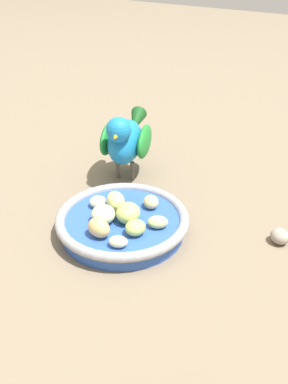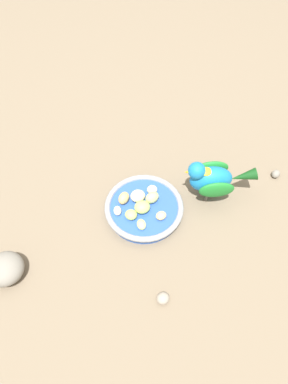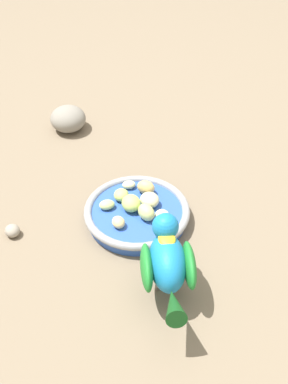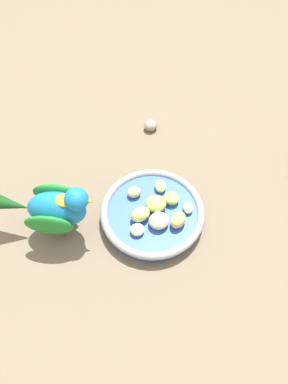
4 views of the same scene
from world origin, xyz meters
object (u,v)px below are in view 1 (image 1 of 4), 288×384
(apple_piece_7, at_px, (135,228))
(apple_piece_1, at_px, (128,213))
(parrot, at_px, (126,138))
(feeding_bowl, at_px, (123,222))
(apple_piece_0, at_px, (118,242))
(pebble_0, at_px, (126,128))
(apple_piece_3, at_px, (158,222))
(apple_piece_5, at_px, (99,201))
(pebble_1, at_px, (280,236))
(apple_piece_8, at_px, (99,228))
(apple_piece_6, at_px, (151,202))
(apple_piece_2, at_px, (103,214))
(apple_piece_4, at_px, (116,201))

(apple_piece_7, bearing_deg, apple_piece_1, 140.50)
(apple_piece_1, xyz_separation_m, parrot, (-0.10, 0.15, 0.04))
(feeding_bowl, relative_size, apple_piece_0, 7.58)
(pebble_0, bearing_deg, apple_piece_7, -54.88)
(apple_piece_3, bearing_deg, apple_piece_7, -119.92)
(apple_piece_5, height_order, pebble_1, apple_piece_5)
(apple_piece_1, distance_m, apple_piece_8, 0.05)
(apple_piece_0, xyz_separation_m, apple_piece_7, (0.00, 0.04, 0.00))
(parrot, bearing_deg, apple_piece_1, 15.02)
(feeding_bowl, bearing_deg, apple_piece_7, -31.58)
(apple_piece_6, bearing_deg, pebble_1, 14.61)
(apple_piece_0, height_order, pebble_1, apple_piece_0)
(apple_piece_1, height_order, apple_piece_8, apple_piece_1)
(apple_piece_7, bearing_deg, apple_piece_6, 103.17)
(apple_piece_2, height_order, apple_piece_7, apple_piece_2)
(apple_piece_2, bearing_deg, apple_piece_4, 94.85)
(apple_piece_3, relative_size, apple_piece_6, 1.10)
(apple_piece_4, relative_size, apple_piece_7, 1.22)
(apple_piece_3, height_order, apple_piece_6, apple_piece_6)
(feeding_bowl, bearing_deg, apple_piece_2, -131.62)
(feeding_bowl, height_order, apple_piece_6, apple_piece_6)
(apple_piece_2, bearing_deg, apple_piece_7, -1.73)
(apple_piece_4, height_order, pebble_0, apple_piece_4)
(apple_piece_3, relative_size, apple_piece_4, 0.80)
(feeding_bowl, xyz_separation_m, apple_piece_8, (-0.00, -0.05, 0.02))
(apple_piece_5, distance_m, pebble_1, 0.27)
(apple_piece_2, bearing_deg, pebble_1, 27.44)
(apple_piece_8, bearing_deg, apple_piece_1, 74.00)
(apple_piece_3, xyz_separation_m, apple_piece_5, (-0.10, 0.00, -0.00))
(apple_piece_1, xyz_separation_m, apple_piece_6, (0.01, 0.05, -0.00))
(apple_piece_6, height_order, parrot, parrot)
(apple_piece_2, xyz_separation_m, apple_piece_3, (0.07, 0.03, -0.00))
(apple_piece_8, bearing_deg, apple_piece_6, 76.68)
(parrot, bearing_deg, feeding_bowl, 12.23)
(apple_piece_3, bearing_deg, apple_piece_1, -166.35)
(apple_piece_2, relative_size, apple_piece_5, 1.41)
(apple_piece_0, height_order, parrot, parrot)
(apple_piece_6, distance_m, pebble_1, 0.19)
(apple_piece_5, xyz_separation_m, apple_piece_7, (0.09, -0.03, 0.00))
(apple_piece_7, relative_size, parrot, 0.16)
(apple_piece_0, xyz_separation_m, apple_piece_5, (-0.08, 0.07, 0.00))
(apple_piece_1, xyz_separation_m, apple_piece_8, (-0.01, -0.05, -0.00))
(apple_piece_0, distance_m, parrot, 0.24)
(apple_piece_5, bearing_deg, apple_piece_6, 27.14)
(feeding_bowl, distance_m, apple_piece_0, 0.07)
(apple_piece_0, relative_size, apple_piece_3, 0.89)
(apple_piece_5, relative_size, apple_piece_6, 1.00)
(apple_piece_5, xyz_separation_m, pebble_0, (-0.15, 0.30, -0.02))
(parrot, bearing_deg, pebble_1, 60.70)
(apple_piece_4, relative_size, pebble_0, 1.48)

